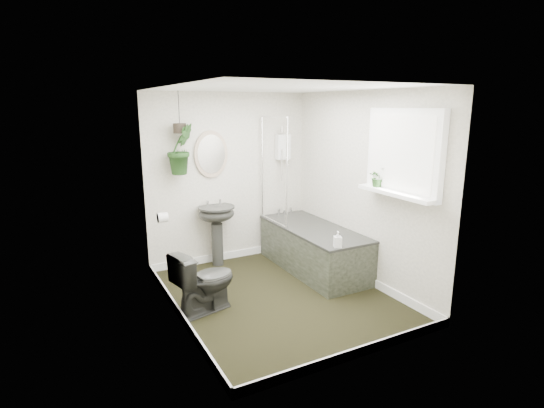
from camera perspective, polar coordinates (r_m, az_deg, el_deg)
name	(u,v)px	position (r m, az deg, el deg)	size (l,w,h in m)	color
floor	(278,297)	(4.97, 0.82, -12.34)	(2.30, 2.80, 0.02)	black
ceiling	(279,87)	(4.49, 0.92, 15.46)	(2.30, 2.80, 0.02)	white
wall_back	(229,178)	(5.85, -5.77, 3.45)	(2.30, 0.02, 2.30)	silver
wall_front	(363,231)	(3.46, 12.13, -3.60)	(2.30, 0.02, 2.30)	silver
wall_left	(172,210)	(4.18, -13.24, -0.77)	(0.02, 2.80, 2.30)	silver
wall_right	(363,188)	(5.24, 12.10, 2.08)	(0.02, 2.80, 2.30)	silver
skirting	(278,292)	(4.95, 0.83, -11.71)	(2.30, 2.80, 0.10)	white
bathtub	(313,248)	(5.64, 5.58, -5.95)	(0.72, 1.72, 0.58)	#282926
bath_screen	(274,171)	(5.65, 0.26, 4.50)	(0.04, 0.72, 1.40)	silver
shower_box	(283,147)	(6.07, 1.47, 7.68)	(0.20, 0.10, 0.35)	white
oval_mirror	(211,154)	(5.67, -8.17, 6.65)	(0.46, 0.03, 0.62)	tan
wall_sconce	(182,164)	(5.55, -12.00, 5.32)	(0.04, 0.04, 0.22)	black
toilet_roll_holder	(163,218)	(4.91, -14.50, -1.77)	(0.11, 0.11, 0.11)	white
window_recess	(404,153)	(4.61, 17.30, 6.59)	(0.08, 1.00, 0.90)	white
window_sill	(396,193)	(4.62, 16.33, 1.39)	(0.18, 1.00, 0.04)	white
window_blinds	(401,153)	(4.57, 16.89, 6.57)	(0.01, 0.86, 0.76)	white
toilet	(205,281)	(4.56, -9.05, -10.14)	(0.38, 0.66, 0.68)	#282926
pedestal_sink	(217,236)	(5.77, -7.38, -4.25)	(0.48, 0.41, 0.83)	#282926
sill_plant	(378,177)	(4.82, 14.01, 3.53)	(0.19, 0.17, 0.21)	black
hanging_plant	(181,149)	(5.41, -12.16, 7.24)	(0.35, 0.28, 0.63)	black
soap_bottle	(338,239)	(4.79, 8.82, -4.71)	(0.08, 0.08, 0.18)	black
hanging_pot	(180,128)	(5.39, -12.29, 9.92)	(0.16, 0.16, 0.12)	black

